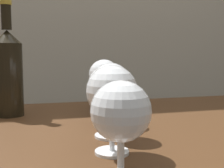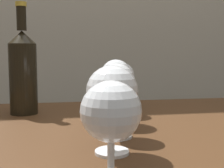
# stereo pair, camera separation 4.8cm
# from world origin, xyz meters

# --- Properties ---
(wine_glass_amber) EXTENTS (0.08, 0.08, 0.13)m
(wine_glass_amber) POSITION_xyz_m (-0.05, -0.27, 0.85)
(wine_glass_amber) COLOR white
(wine_glass_amber) RESTS_ON dining_table
(wine_glass_white) EXTENTS (0.09, 0.09, 0.15)m
(wine_glass_white) POSITION_xyz_m (-0.02, -0.15, 0.86)
(wine_glass_white) COLOR white
(wine_glass_white) RESTS_ON dining_table
(wine_glass_cabernet) EXTENTS (0.08, 0.08, 0.15)m
(wine_glass_cabernet) POSITION_xyz_m (-0.00, -0.06, 0.87)
(wine_glass_cabernet) COLOR white
(wine_glass_cabernet) RESTS_ON dining_table
(wine_glass_rose) EXTENTS (0.09, 0.09, 0.14)m
(wine_glass_rose) POSITION_xyz_m (0.02, 0.05, 0.85)
(wine_glass_rose) COLOR white
(wine_glass_rose) RESTS_ON dining_table
(wine_glass_merlot) EXTENTS (0.08, 0.08, 0.15)m
(wine_glass_merlot) POSITION_xyz_m (0.04, 0.17, 0.87)
(wine_glass_merlot) COLOR white
(wine_glass_merlot) RESTS_ON dining_table
(wine_glass_chardonnay) EXTENTS (0.08, 0.08, 0.14)m
(wine_glass_chardonnay) POSITION_xyz_m (0.08, 0.27, 0.86)
(wine_glass_chardonnay) COLOR white
(wine_glass_chardonnay) RESTS_ON dining_table
(wine_bottle) EXTENTS (0.08, 0.08, 0.30)m
(wine_bottle) POSITION_xyz_m (-0.21, 0.21, 0.88)
(wine_bottle) COLOR black
(wine_bottle) RESTS_ON dining_table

